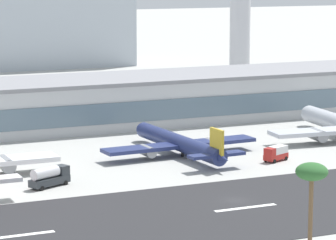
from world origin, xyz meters
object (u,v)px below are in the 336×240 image
Objects in this scene: control_tower at (240,7)px; service_box_truck_1 at (276,153)px; airliner_gold_tail_gate_1 at (182,144)px; service_fuel_truck_2 at (50,176)px; terminal_building at (110,101)px; palm_tree_1 at (312,175)px.

service_box_truck_1 is (-44.38, -98.29, -26.75)m from control_tower.
airliner_gold_tail_gate_1 reaches higher than service_fuel_truck_2.
service_fuel_truck_2 is at bearing -133.60° from control_tower.
control_tower is at bearing -38.62° from airliner_gold_tail_gate_1.
service_box_truck_1 is at bearing -131.05° from airliner_gold_tail_gate_1.
control_tower reaches higher than service_fuel_truck_2.
terminal_building reaches higher than airliner_gold_tail_gate_1.
terminal_building is at bearing 83.74° from palm_tree_1.
terminal_building is at bearing -146.66° from control_tower.
airliner_gold_tail_gate_1 is (-60.83, -85.50, -25.78)m from control_tower.
service_fuel_truck_2 is (-51.40, -2.28, 0.24)m from service_box_truck_1.
service_fuel_truck_2 is 0.63× the size of palm_tree_1.
control_tower reaches higher than airliner_gold_tail_gate_1.
palm_tree_1 is (-73.88, -157.24, -16.28)m from control_tower.
control_tower is at bearing 33.34° from terminal_building.
airliner_gold_tail_gate_1 is at bearing -60.51° from service_box_truck_1.
palm_tree_1 is at bearing -93.55° from service_fuel_truck_2.
airliner_gold_tail_gate_1 is 4.71× the size of service_fuel_truck_2.
airliner_gold_tail_gate_1 is at bearing -89.75° from terminal_building.
control_tower is 7.24× the size of service_box_truck_1.
terminal_building is 76.34m from control_tower.
control_tower is 108.05m from airliner_gold_tail_gate_1.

